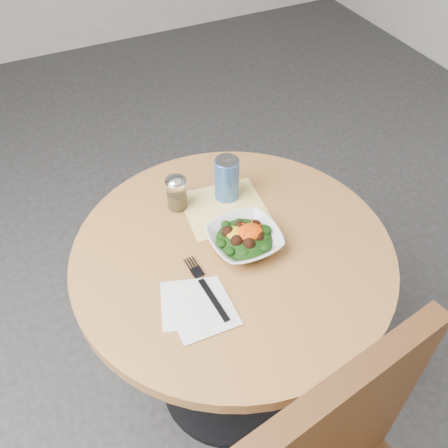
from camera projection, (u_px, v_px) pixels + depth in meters
name	position (u px, v px, depth m)	size (l,w,h in m)	color
ground	(231.00, 380.00, 1.92)	(6.00, 6.00, 0.00)	#2A2A2C
table	(232.00, 293.00, 1.52)	(0.90, 0.90, 0.75)	black
cloth_napkin	(225.00, 208.00, 1.50)	(0.24, 0.22, 0.00)	#E7AC0C
paper_napkins	(197.00, 307.00, 1.25)	(0.19, 0.21, 0.00)	white
salad_bowl	(244.00, 239.00, 1.38)	(0.20, 0.20, 0.07)	silver
fork	(205.00, 286.00, 1.29)	(0.03, 0.23, 0.00)	black
spice_shaker	(177.00, 193.00, 1.47)	(0.06, 0.06, 0.11)	silver
beverage_can	(227.00, 179.00, 1.49)	(0.07, 0.07, 0.14)	navy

